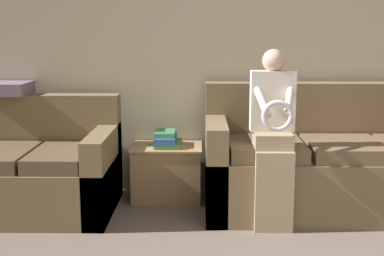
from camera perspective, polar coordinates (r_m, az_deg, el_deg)
wall_back at (r=4.71m, az=9.93°, el=8.50°), size 7.94×0.06×2.55m
couch_main at (r=4.41m, az=15.32°, el=-3.93°), size 2.11×0.90×0.99m
couch_side at (r=4.50m, az=-18.78°, el=-4.38°), size 1.66×0.95×0.89m
child_left_seated at (r=3.87m, az=8.66°, el=-0.40°), size 0.33×0.37×1.29m
side_shelf at (r=4.54m, az=-2.69°, el=-4.65°), size 0.59×0.45×0.46m
book_stack at (r=4.47m, az=-2.74°, el=-1.21°), size 0.22×0.32×0.13m
throw_pillow at (r=4.74m, az=-19.20°, el=4.01°), size 0.37×0.37×0.10m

